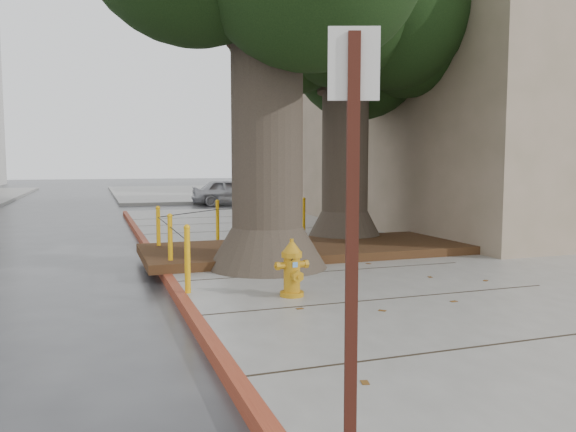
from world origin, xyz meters
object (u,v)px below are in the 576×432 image
Objects in this scene: signpost at (352,253)px; car_silver at (231,192)px; car_red at (352,191)px; fire_hydrant at (292,268)px.

car_silver is at bearing 97.85° from signpost.
car_red is (10.51, 21.89, -0.88)m from signpost.
car_red is at bearing 58.06° from fire_hydrant.
car_silver is (4.90, 23.16, -0.88)m from signpost.
signpost is (-1.33, -4.59, 0.97)m from fire_hydrant.
car_red is (5.61, -1.27, -0.01)m from car_silver.
car_red is at bearing -96.16° from car_silver.
car_silver is (3.57, 18.57, 0.09)m from fire_hydrant.
fire_hydrant is 0.33× the size of signpost.
car_silver reaches higher than car_red.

